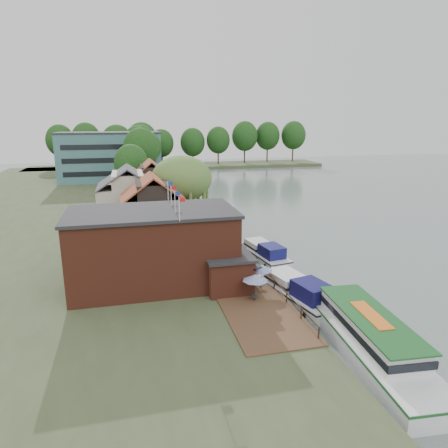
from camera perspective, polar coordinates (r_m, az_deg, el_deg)
ground at (r=44.51m, az=11.30°, el=-7.11°), size 260.00×260.00×0.00m
land_bank at (r=75.01m, az=-22.53°, el=1.40°), size 50.00×140.00×1.00m
quay_deck at (r=50.71m, az=-1.67°, el=-2.83°), size 6.00×50.00×0.10m
quay_rail at (r=51.64m, az=1.15°, el=-1.98°), size 0.20×49.00×1.00m
pub at (r=38.36m, az=-7.08°, el=-3.13°), size 20.00×11.00×7.30m
hotel_block at (r=107.79m, az=-15.92°, el=9.29°), size 25.40×12.40×12.30m
cottage_a at (r=52.59m, az=-10.10°, el=2.32°), size 8.60×7.60×8.50m
cottage_b at (r=62.31m, az=-13.48°, el=4.07°), size 9.60×8.60×8.50m
cottage_c at (r=71.30m, az=-10.32°, el=5.55°), size 7.60×7.60×8.50m
willow at (r=57.70m, az=-6.01°, el=4.54°), size 8.60×8.60×10.43m
umbrella_0 at (r=34.98m, az=4.45°, el=-9.01°), size 2.22×2.22×2.38m
umbrella_1 at (r=37.25m, az=5.33°, el=-7.51°), size 2.14×2.14×2.38m
umbrella_2 at (r=39.45m, az=2.02°, el=-6.15°), size 2.30×2.30×2.38m
umbrella_3 at (r=43.34m, az=1.00°, el=-4.19°), size 2.17×2.17×2.38m
umbrella_4 at (r=45.20m, az=0.72°, el=-3.38°), size 2.22×2.22×2.38m
umbrella_5 at (r=48.29m, az=0.19°, el=-2.19°), size 2.38×2.38×2.38m
cruiser_0 at (r=37.59m, az=10.39°, el=-9.07°), size 5.84×11.31×2.65m
cruiser_1 at (r=47.78m, az=5.74°, el=-3.83°), size 4.73×10.22×2.38m
cruiser_2 at (r=65.85m, az=0.10°, el=1.44°), size 6.34×10.42×2.41m
tour_boat at (r=30.65m, az=20.65°, el=-15.14°), size 5.17×14.60×3.13m
swan at (r=34.92m, az=11.00°, el=-13.07°), size 0.44×0.44×0.44m
bank_tree_0 at (r=79.81m, az=-13.06°, el=7.21°), size 6.44×6.44×10.82m
bank_tree_1 at (r=89.26m, az=-11.67°, el=8.97°), size 7.61×7.61×13.69m
bank_tree_2 at (r=97.41m, az=-10.70°, el=9.16°), size 6.13×6.13×12.61m
bank_tree_3 at (r=115.19m, az=-12.21°, el=9.55°), size 6.12×6.12×11.18m
bank_tree_4 at (r=122.82m, az=-12.29°, el=10.41°), size 7.13×7.13×13.55m
bank_tree_5 at (r=132.77m, az=-11.68°, el=10.77°), size 8.79×8.79×13.69m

